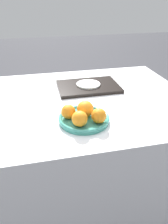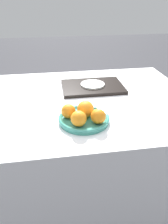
{
  "view_description": "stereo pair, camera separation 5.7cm",
  "coord_description": "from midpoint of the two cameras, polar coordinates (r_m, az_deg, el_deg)",
  "views": [
    {
      "loc": [
        -0.1,
        -1.07,
        1.28
      ],
      "look_at": [
        0.09,
        -0.24,
        0.8
      ],
      "focal_mm": 35.0,
      "sensor_mm": 36.0,
      "label": 1
    },
    {
      "loc": [
        -0.04,
        -1.08,
        1.28
      ],
      "look_at": [
        0.09,
        -0.24,
        0.8
      ],
      "focal_mm": 35.0,
      "sensor_mm": 36.0,
      "label": 2
    }
  ],
  "objects": [
    {
      "name": "serving_tray",
      "position": [
        1.35,
        3.48,
        6.6
      ],
      "size": [
        0.37,
        0.26,
        0.02
      ],
      "color": "black",
      "rests_on": "table"
    },
    {
      "name": "fruit_platter",
      "position": [
        1.0,
        1.65,
        -1.82
      ],
      "size": [
        0.23,
        0.23,
        0.03
      ],
      "color": "teal",
      "rests_on": "table"
    },
    {
      "name": "orange_0",
      "position": [
        0.99,
        2.05,
        0.75
      ],
      "size": [
        0.08,
        0.08,
        0.08
      ],
      "color": "orange",
      "rests_on": "fruit_platter"
    },
    {
      "name": "orange_1",
      "position": [
        0.93,
        0.36,
        -1.77
      ],
      "size": [
        0.07,
        0.07,
        0.07
      ],
      "color": "orange",
      "rests_on": "fruit_platter"
    },
    {
      "name": "ground_plane",
      "position": [
        1.68,
        -3.53,
        -20.51
      ],
      "size": [
        12.0,
        12.0,
        0.0
      ],
      "primitive_type": "plane",
      "color": "#38383D"
    },
    {
      "name": "orange_2",
      "position": [
        0.95,
        5.49,
        -1.15
      ],
      "size": [
        0.07,
        0.07,
        0.07
      ],
      "color": "orange",
      "rests_on": "fruit_platter"
    },
    {
      "name": "orange_3",
      "position": [
        0.99,
        -2.43,
        0.2
      ],
      "size": [
        0.07,
        0.07,
        0.07
      ],
      "color": "orange",
      "rests_on": "fruit_platter"
    },
    {
      "name": "table",
      "position": [
        1.41,
        -4.0,
        -10.67
      ],
      "size": [
        1.49,
        0.94,
        0.75
      ],
      "color": "white",
      "rests_on": "ground_plane"
    },
    {
      "name": "side_plate",
      "position": [
        1.35,
        3.5,
        7.19
      ],
      "size": [
        0.15,
        0.15,
        0.01
      ],
      "color": "silver",
      "rests_on": "serving_tray"
    }
  ]
}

